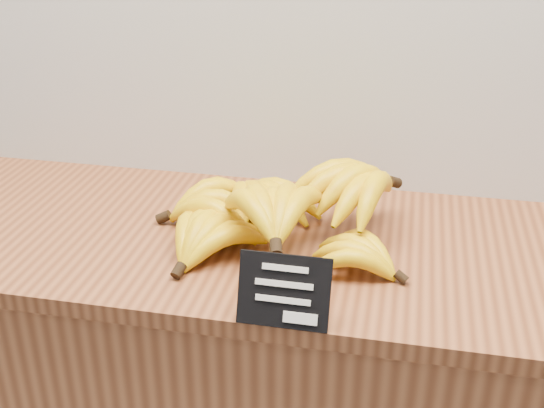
{
  "coord_description": "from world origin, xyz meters",
  "views": [
    {
      "loc": [
        0.09,
        1.69,
        1.52
      ],
      "look_at": [
        -0.12,
        2.7,
        1.02
      ],
      "focal_mm": 45.0,
      "sensor_mm": 36.0,
      "label": 1
    }
  ],
  "objects": [
    {
      "name": "chalkboard_sign",
      "position": [
        -0.06,
        2.5,
        0.98
      ],
      "size": [
        0.13,
        0.04,
        0.1
      ],
      "primitive_type": "cube",
      "rotation": [
        -0.35,
        0.0,
        0.0
      ],
      "color": "black",
      "rests_on": "counter_top"
    },
    {
      "name": "counter_top",
      "position": [
        -0.12,
        2.75,
        0.92
      ],
      "size": [
        1.47,
        0.54,
        0.03
      ],
      "primitive_type": "cube",
      "color": "brown",
      "rests_on": "counter"
    },
    {
      "name": "banana_pile",
      "position": [
        -0.12,
        2.75,
        0.99
      ],
      "size": [
        0.5,
        0.38,
        0.13
      ],
      "color": "#E5BF09",
      "rests_on": "counter_top"
    }
  ]
}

